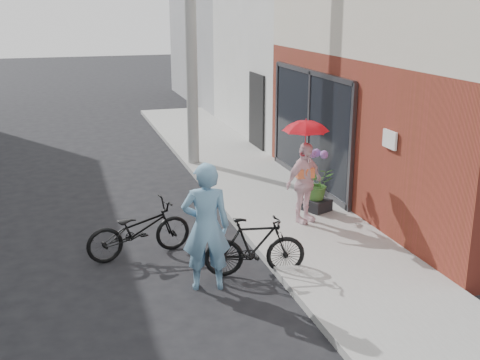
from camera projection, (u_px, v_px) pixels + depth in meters
name	position (u px, v px, depth m)	size (l,w,h in m)	color
ground	(210.00, 268.00, 9.43)	(80.00, 80.00, 0.00)	black
sidewalk	(288.00, 211.00, 11.84)	(2.20, 24.00, 0.12)	gray
curb	(232.00, 217.00, 11.51)	(0.12, 24.00, 0.12)	#9E9E99
plaster_building	(361.00, 19.00, 18.71)	(8.00, 6.00, 7.00)	silver
east_building_far	(282.00, 15.00, 25.13)	(8.00, 8.00, 7.00)	gray
utility_pole	(191.00, 25.00, 14.25)	(0.28, 0.28, 7.00)	#9E9E99
officer	(206.00, 227.00, 8.53)	(0.69, 0.45, 1.90)	#6797B8
bike_left	(139.00, 230.00, 9.78)	(0.61, 1.75, 0.92)	black
bike_right	(255.00, 246.00, 9.09)	(0.44, 1.55, 0.93)	black
kimono_woman	(304.00, 183.00, 10.90)	(0.87, 0.36, 1.49)	#F6CED7
parasol	(306.00, 124.00, 10.59)	(0.79, 0.79, 0.69)	red
planter	(317.00, 205.00, 11.67)	(0.43, 0.43, 0.23)	black
potted_plant	(318.00, 183.00, 11.54)	(0.58, 0.50, 0.64)	#40742E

